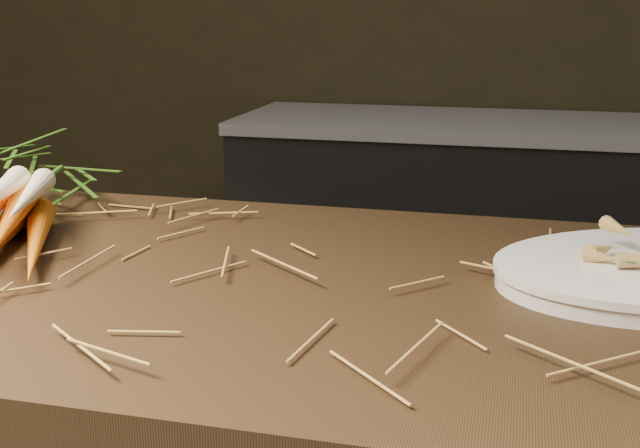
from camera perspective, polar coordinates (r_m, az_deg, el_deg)
The scene contains 3 objects.
back_counter at distance 2.86m, azimuth 12.68°, elevation -1.12°, with size 1.82×0.62×0.84m.
straw_bedding at distance 0.98m, azimuth -7.21°, elevation -2.90°, with size 1.40×0.60×0.02m, color olive, non-canonical shape.
root_veg_bunch at distance 1.25m, azimuth -20.86°, elevation 2.17°, with size 0.40×0.59×0.11m.
Camera 1 is at (0.35, -0.57, 1.22)m, focal length 45.00 mm.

